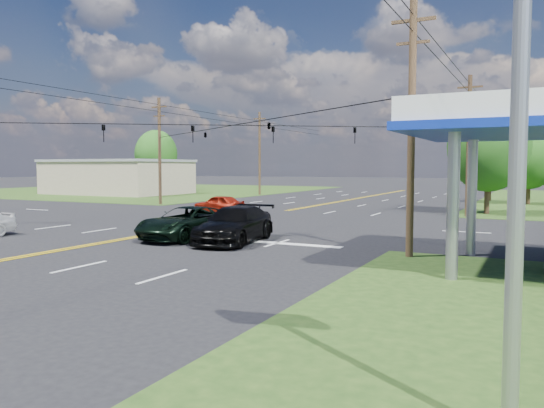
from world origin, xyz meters
The scene contains 18 objects.
ground centered at (0.00, 12.00, 0.00)m, with size 280.00×280.00×0.00m, color black.
grass_nw centered at (-35.00, 44.00, 0.00)m, with size 46.00×48.00×0.03m, color #1E3C13.
stop_bar centered at (5.00, 4.00, 0.00)m, with size 10.00×0.50×0.02m, color silver.
retail_nw centered at (-30.00, 34.00, 2.00)m, with size 16.00×11.00×4.00m, color tan.
pole_se centered at (13.00, 3.00, 4.92)m, with size 1.60×0.28×9.50m.
pole_nw centered at (-13.00, 21.00, 4.92)m, with size 1.60×0.28×9.50m.
pole_ne centered at (13.00, 21.00, 4.92)m, with size 1.60×0.28×9.50m.
pole_left_far centered at (-13.00, 40.00, 5.17)m, with size 1.60×0.28×10.00m.
pole_right_far centered at (13.00, 40.00, 5.17)m, with size 1.60×0.28×10.00m.
span_wire_signals centered at (0.00, 12.00, 6.00)m, with size 26.00×18.00×1.13m.
power_lines centered at (0.00, 10.00, 8.60)m, with size 26.04×100.00×0.64m.
tree_right_a centered at (14.00, 24.00, 4.87)m, with size 5.70×5.70×8.18m.
tree_right_b centered at (16.50, 36.00, 4.22)m, with size 4.94×4.94×7.09m.
tree_far_l centered at (-32.00, 44.00, 5.19)m, with size 6.08×6.08×8.72m.
pickup_dkgreen centered at (2.52, 3.50, 0.76)m, with size 2.51×5.44×1.51m, color black.
suv_black centered at (5.12, 3.50, 0.80)m, with size 2.24×5.52×1.60m, color black.
sedan_red centered at (-3.58, 15.90, 0.67)m, with size 1.59×3.95×1.34m, color #981A0B.
polesign_ne centered at (13.00, 25.51, 6.81)m, with size 2.30×1.12×8.64m.
Camera 1 is at (17.22, -16.88, 3.38)m, focal length 35.00 mm.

